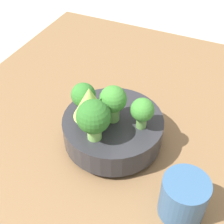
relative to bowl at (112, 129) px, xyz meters
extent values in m
plane|color=#ADA89E|center=(0.01, 0.00, -0.08)|extent=(6.00, 6.00, 0.00)
cube|color=brown|center=(0.01, 0.00, -0.06)|extent=(1.06, 0.89, 0.04)
cylinder|color=#28282D|center=(0.00, 0.00, -0.03)|extent=(0.10, 0.10, 0.01)
cylinder|color=#28282D|center=(0.00, 0.00, 0.00)|extent=(0.22, 0.22, 0.06)
cylinder|color=#7AB256|center=(-0.01, 0.06, 0.05)|extent=(0.02, 0.02, 0.03)
sphere|color=#2D6B28|center=(-0.01, 0.06, 0.08)|extent=(0.05, 0.05, 0.05)
cylinder|color=#7AB256|center=(-0.06, 0.01, 0.05)|extent=(0.03, 0.03, 0.03)
sphere|color=#286023|center=(-0.06, 0.01, 0.09)|extent=(0.07, 0.07, 0.07)
cylinder|color=#609347|center=(-0.04, 0.03, 0.04)|extent=(0.02, 0.02, 0.03)
cone|color=#93B751|center=(-0.04, 0.03, 0.09)|extent=(0.07, 0.07, 0.07)
cylinder|color=#609347|center=(0.00, 0.00, 0.05)|extent=(0.03, 0.03, 0.04)
sphere|color=#387A2D|center=(0.00, 0.00, 0.09)|extent=(0.06, 0.06, 0.06)
cylinder|color=#609347|center=(0.00, -0.06, 0.04)|extent=(0.02, 0.02, 0.03)
sphere|color=#387A2D|center=(0.00, -0.06, 0.08)|extent=(0.05, 0.05, 0.05)
cylinder|color=#33567F|center=(-0.11, -0.19, 0.00)|extent=(0.08, 0.08, 0.09)
camera|label=1|loc=(-0.44, -0.20, 0.49)|focal=50.00mm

